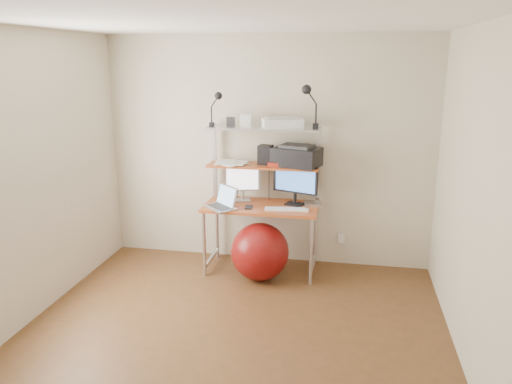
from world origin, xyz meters
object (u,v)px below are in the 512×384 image
(monitor_black, at_px, (295,181))
(laptop, at_px, (223,203))
(exercise_ball, at_px, (260,252))
(printer, at_px, (297,156))
(monitor_silver, at_px, (243,181))

(monitor_black, height_order, laptop, monitor_black)
(laptop, relative_size, exercise_ball, 0.70)
(monitor_black, height_order, exercise_ball, monitor_black)
(laptop, distance_m, printer, 0.91)
(printer, relative_size, exercise_ball, 0.90)
(monitor_black, xyz_separation_m, exercise_ball, (-0.32, -0.32, -0.69))
(printer, height_order, exercise_ball, printer)
(monitor_silver, distance_m, printer, 0.65)
(monitor_silver, distance_m, laptop, 0.38)
(monitor_black, xyz_separation_m, printer, (0.01, 0.03, 0.26))
(monitor_black, height_order, printer, printer)
(monitor_black, relative_size, laptop, 1.19)
(monitor_silver, height_order, printer, printer)
(monitor_silver, distance_m, monitor_black, 0.58)
(monitor_black, xyz_separation_m, laptop, (-0.72, -0.26, -0.20))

